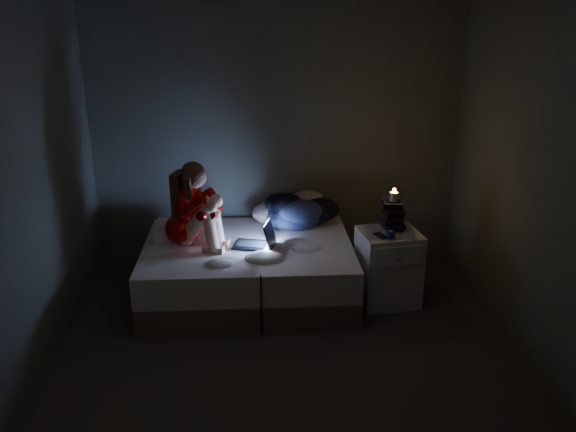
{
  "coord_description": "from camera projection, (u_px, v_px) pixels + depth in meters",
  "views": [
    {
      "loc": [
        -0.26,
        -3.86,
        2.57
      ],
      "look_at": [
        0.05,
        1.0,
        0.8
      ],
      "focal_mm": 37.35,
      "sensor_mm": 36.0,
      "label": 1
    }
  ],
  "objects": [
    {
      "name": "floor",
      "position": [
        290.0,
        362.0,
        4.52
      ],
      "size": [
        3.6,
        3.8,
        0.02
      ],
      "primitive_type": "cube",
      "color": "#2A2521",
      "rests_on": "ground"
    },
    {
      "name": "wall_back",
      "position": [
        277.0,
        137.0,
        5.86
      ],
      "size": [
        3.6,
        0.02,
        2.6
      ],
      "primitive_type": "cube",
      "color": "#4F514C",
      "rests_on": "ground"
    },
    {
      "name": "wall_front",
      "position": [
        323.0,
        353.0,
        2.28
      ],
      "size": [
        3.6,
        0.02,
        2.6
      ],
      "primitive_type": "cube",
      "color": "#4F514C",
      "rests_on": "ground"
    },
    {
      "name": "wall_left",
      "position": [
        17.0,
        202.0,
        3.96
      ],
      "size": [
        0.02,
        3.8,
        2.6
      ],
      "primitive_type": "cube",
      "color": "#4F514C",
      "rests_on": "ground"
    },
    {
      "name": "wall_right",
      "position": [
        548.0,
        192.0,
        4.18
      ],
      "size": [
        0.02,
        3.8,
        2.6
      ],
      "primitive_type": "cube",
      "color": "#4F514C",
      "rests_on": "ground"
    },
    {
      "name": "bed",
      "position": [
        249.0,
        269.0,
        5.44
      ],
      "size": [
        1.85,
        1.39,
        0.51
      ],
      "primitive_type": null,
      "color": "beige",
      "rests_on": "ground"
    },
    {
      "name": "pillow",
      "position": [
        183.0,
        230.0,
        5.48
      ],
      "size": [
        0.48,
        0.34,
        0.14
      ],
      "primitive_type": "cube",
      "color": "white",
      "rests_on": "bed"
    },
    {
      "name": "woman",
      "position": [
        181.0,
        205.0,
        5.17
      ],
      "size": [
        0.55,
        0.44,
        0.78
      ],
      "primitive_type": null,
      "rotation": [
        0.0,
        0.0,
        -0.28
      ],
      "color": "maroon",
      "rests_on": "bed"
    },
    {
      "name": "laptop",
      "position": [
        253.0,
        233.0,
        5.25
      ],
      "size": [
        0.4,
        0.33,
        0.25
      ],
      "primitive_type": null,
      "rotation": [
        0.0,
        0.0,
        -0.25
      ],
      "color": "black",
      "rests_on": "bed"
    },
    {
      "name": "clothes_pile",
      "position": [
        294.0,
        209.0,
        5.7
      ],
      "size": [
        0.6,
        0.48,
        0.36
      ],
      "primitive_type": null,
      "rotation": [
        0.0,
        0.0,
        0.02
      ],
      "color": "#182645",
      "rests_on": "bed"
    },
    {
      "name": "nightstand",
      "position": [
        388.0,
        267.0,
        5.29
      ],
      "size": [
        0.56,
        0.51,
        0.67
      ],
      "primitive_type": "cube",
      "rotation": [
        0.0,
        0.0,
        0.13
      ],
      "color": "silver",
      "rests_on": "ground"
    },
    {
      "name": "book_stack",
      "position": [
        393.0,
        214.0,
        5.21
      ],
      "size": [
        0.19,
        0.25,
        0.27
      ],
      "primitive_type": null,
      "color": "black",
      "rests_on": "nightstand"
    },
    {
      "name": "candle",
      "position": [
        394.0,
        195.0,
        5.15
      ],
      "size": [
        0.07,
        0.07,
        0.08
      ],
      "primitive_type": "cylinder",
      "color": "beige",
      "rests_on": "book_stack"
    },
    {
      "name": "phone",
      "position": [
        379.0,
        235.0,
        5.1
      ],
      "size": [
        0.1,
        0.15,
        0.01
      ],
      "primitive_type": "cube",
      "rotation": [
        0.0,
        0.0,
        0.24
      ],
      "color": "black",
      "rests_on": "nightstand"
    },
    {
      "name": "blue_orb",
      "position": [
        388.0,
        234.0,
        5.02
      ],
      "size": [
        0.08,
        0.08,
        0.08
      ],
      "primitive_type": "sphere",
      "color": "navy",
      "rests_on": "nightstand"
    }
  ]
}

